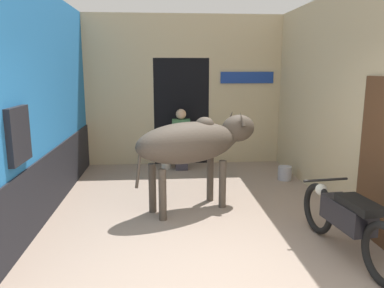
% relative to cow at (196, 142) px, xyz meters
% --- Properties ---
extents(wall_left_shopfront, '(0.25, 5.01, 3.24)m').
position_rel_cow_xyz_m(wall_left_shopfront, '(-2.22, 0.27, 0.54)').
color(wall_left_shopfront, '#236BAD').
rests_on(wall_left_shopfront, ground_plane).
extents(wall_back_with_doorway, '(4.26, 0.93, 3.24)m').
position_rel_cow_xyz_m(wall_back_with_doorway, '(-0.03, 3.08, 0.39)').
color(wall_back_with_doorway, '#C6B289').
rests_on(wall_back_with_doorway, ground_plane).
extents(wall_right_with_door, '(0.22, 5.01, 3.24)m').
position_rel_cow_xyz_m(wall_right_with_door, '(2.21, 0.23, 0.57)').
color(wall_right_with_door, '#C6B289').
rests_on(wall_right_with_door, ground_plane).
extents(cow, '(2.02, 1.30, 1.45)m').
position_rel_cow_xyz_m(cow, '(0.00, 0.00, 0.00)').
color(cow, '#4C4238').
rests_on(cow, ground_plane).
extents(motorcycle_near, '(0.58, 1.90, 0.77)m').
position_rel_cow_xyz_m(motorcycle_near, '(1.57, -1.61, -0.59)').
color(motorcycle_near, black).
rests_on(motorcycle_near, ground_plane).
extents(shopkeeper_seated, '(0.37, 0.34, 1.27)m').
position_rel_cow_xyz_m(shopkeeper_seated, '(-0.09, 2.33, -0.35)').
color(shopkeeper_seated, '#3D3842').
rests_on(shopkeeper_seated, ground_plane).
extents(plastic_stool, '(0.30, 0.30, 0.44)m').
position_rel_cow_xyz_m(plastic_stool, '(-0.42, 2.38, -0.79)').
color(plastic_stool, beige).
rests_on(plastic_stool, ground_plane).
extents(bucket, '(0.26, 0.26, 0.26)m').
position_rel_cow_xyz_m(bucket, '(1.84, 1.35, -0.90)').
color(bucket, '#A8A8B2').
rests_on(bucket, ground_plane).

